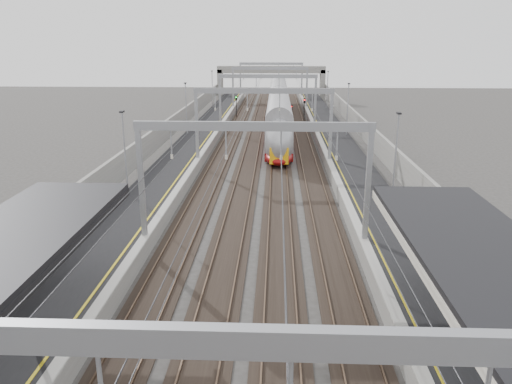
{
  "coord_description": "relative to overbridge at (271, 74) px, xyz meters",
  "views": [
    {
      "loc": [
        1.23,
        -4.56,
        11.72
      ],
      "look_at": [
        0.0,
        25.19,
        2.7
      ],
      "focal_mm": 35.0,
      "sensor_mm": 36.0,
      "label": 1
    }
  ],
  "objects": [
    {
      "name": "platform_left",
      "position": [
        -8.0,
        -55.0,
        -4.81
      ],
      "size": [
        4.0,
        120.0,
        1.0
      ],
      "primitive_type": "cube",
      "color": "black",
      "rests_on": "ground"
    },
    {
      "name": "platform_right",
      "position": [
        8.0,
        -55.0,
        -4.81
      ],
      "size": [
        4.0,
        120.0,
        1.0
      ],
      "primitive_type": "cube",
      "color": "black",
      "rests_on": "ground"
    },
    {
      "name": "tracks",
      "position": [
        0.0,
        -55.0,
        -5.26
      ],
      "size": [
        11.4,
        140.0,
        0.2
      ],
      "color": "black",
      "rests_on": "ground"
    },
    {
      "name": "overhead_line",
      "position": [
        0.0,
        -48.38,
        0.83
      ],
      "size": [
        13.0,
        140.0,
        6.6
      ],
      "color": "gray",
      "rests_on": "platform_left"
    },
    {
      "name": "overbridge",
      "position": [
        0.0,
        0.0,
        0.0
      ],
      "size": [
        22.0,
        2.2,
        6.9
      ],
      "color": "gray",
      "rests_on": "ground"
    },
    {
      "name": "wall_left",
      "position": [
        -11.2,
        -55.0,
        -3.71
      ],
      "size": [
        0.3,
        120.0,
        3.2
      ],
      "primitive_type": "cube",
      "color": "gray",
      "rests_on": "ground"
    },
    {
      "name": "wall_right",
      "position": [
        11.2,
        -55.0,
        -3.71
      ],
      "size": [
        0.3,
        120.0,
        3.2
      ],
      "primitive_type": "cube",
      "color": "gray",
      "rests_on": "ground"
    },
    {
      "name": "train",
      "position": [
        1.5,
        -34.5,
        -3.11
      ],
      "size": [
        2.85,
        51.85,
        4.49
      ],
      "color": "maroon",
      "rests_on": "ground"
    },
    {
      "name": "signal_green",
      "position": [
        -5.2,
        -24.95,
        -2.89
      ],
      "size": [
        0.32,
        0.32,
        3.48
      ],
      "color": "black",
      "rests_on": "ground"
    },
    {
      "name": "signal_red_near",
      "position": [
        3.2,
        -36.42,
        -2.89
      ],
      "size": [
        0.32,
        0.32,
        3.48
      ],
      "color": "black",
      "rests_on": "ground"
    },
    {
      "name": "signal_red_far",
      "position": [
        5.4,
        -28.32,
        -2.89
      ],
      "size": [
        0.32,
        0.32,
        3.48
      ],
      "color": "black",
      "rests_on": "ground"
    }
  ]
}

